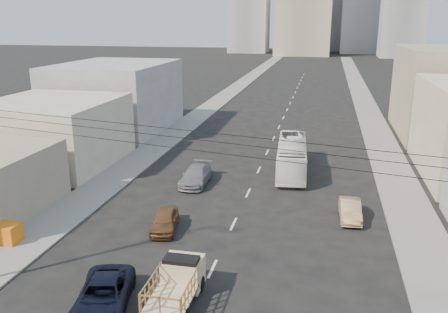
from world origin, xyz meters
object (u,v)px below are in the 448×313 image
at_px(sedan_brown, 165,220).
at_px(sedan_tan, 350,210).
at_px(city_bus, 292,156).
at_px(flatbed_pickup, 176,282).
at_px(sedan_grey, 196,175).
at_px(navy_pickup, 103,295).
at_px(crate_stack, 4,233).

xyz_separation_m(sedan_brown, sedan_tan, (11.74, 4.31, -0.02)).
bearing_deg(city_bus, sedan_tan, -67.81).
xyz_separation_m(flatbed_pickup, sedan_brown, (-3.22, 7.61, -0.44)).
bearing_deg(sedan_grey, city_bus, 32.78).
bearing_deg(flatbed_pickup, sedan_brown, 112.98).
distance_m(navy_pickup, crate_stack, 10.20).
bearing_deg(sedan_tan, sedan_grey, 156.84).
xyz_separation_m(sedan_tan, sedan_grey, (-12.12, 4.69, 0.08)).
bearing_deg(sedan_brown, sedan_tan, 9.69).
xyz_separation_m(navy_pickup, city_bus, (7.00, 22.86, 0.74)).
bearing_deg(navy_pickup, crate_stack, 137.27).
relative_size(flatbed_pickup, crate_stack, 2.45).
relative_size(flatbed_pickup, navy_pickup, 0.87).
height_order(flatbed_pickup, sedan_tan, flatbed_pickup).
distance_m(city_bus, sedan_grey, 8.99).
distance_m(navy_pickup, sedan_grey, 17.88).
height_order(flatbed_pickup, navy_pickup, flatbed_pickup).
relative_size(city_bus, sedan_tan, 2.67).
distance_m(flatbed_pickup, sedan_tan, 14.65).
relative_size(navy_pickup, crate_stack, 2.83).
xyz_separation_m(sedan_brown, crate_stack, (-8.84, -3.87, 0.03)).
bearing_deg(navy_pickup, sedan_brown, 77.01).
distance_m(sedan_tan, sedan_grey, 13.00).
distance_m(flatbed_pickup, crate_stack, 12.63).
relative_size(sedan_brown, sedan_tan, 0.99).
relative_size(navy_pickup, sedan_tan, 1.31).
bearing_deg(sedan_tan, sedan_brown, -161.87).
distance_m(sedan_brown, sedan_tan, 12.50).
bearing_deg(sedan_grey, flatbed_pickup, -78.81).
xyz_separation_m(flatbed_pickup, sedan_tan, (8.51, 11.91, -0.45)).
distance_m(city_bus, sedan_brown, 15.68).
relative_size(city_bus, sedan_grey, 2.09).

